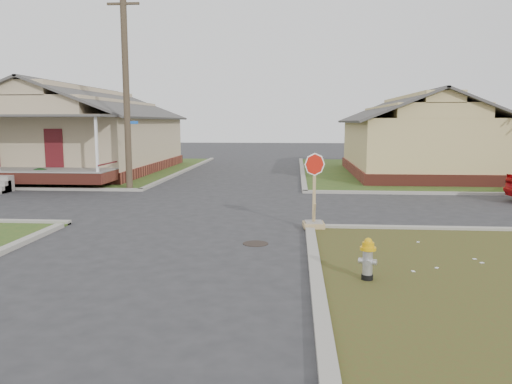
{
  "coord_description": "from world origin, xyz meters",
  "views": [
    {
      "loc": [
        3.18,
        -12.65,
        3.03
      ],
      "look_at": [
        2.09,
        1.0,
        1.1
      ],
      "focal_mm": 35.0,
      "sensor_mm": 36.0,
      "label": 1
    }
  ],
  "objects": [
    {
      "name": "curbs",
      "position": [
        0.0,
        5.0,
        0.0
      ],
      "size": [
        80.0,
        40.0,
        0.12
      ],
      "primitive_type": null,
      "color": "gray",
      "rests_on": "ground"
    },
    {
      "name": "hedge_right",
      "position": [
        -8.53,
        9.32,
        0.52
      ],
      "size": [
        1.24,
        1.01,
        0.94
      ],
      "primitive_type": "ellipsoid",
      "color": "#153B17",
      "rests_on": "verge_far_left"
    },
    {
      "name": "stop_sign",
      "position": [
        3.71,
        1.35,
        0.51
      ],
      "size": [
        0.6,
        0.59,
        2.13
      ],
      "rotation": [
        0.0,
        0.0,
        0.08
      ],
      "color": "#A18A57",
      "rests_on": "ground"
    },
    {
      "name": "fire_hydrant",
      "position": [
        4.56,
        -3.33,
        0.5
      ],
      "size": [
        0.3,
        0.3,
        0.81
      ],
      "rotation": [
        0.0,
        0.0,
        -0.35
      ],
      "color": "black",
      "rests_on": "ground"
    },
    {
      "name": "manhole",
      "position": [
        2.2,
        -0.5,
        0.01
      ],
      "size": [
        0.64,
        0.64,
        0.01
      ],
      "primitive_type": "cylinder",
      "color": "black",
      "rests_on": "ground"
    },
    {
      "name": "side_house_yellow",
      "position": [
        10.0,
        16.5,
        2.19
      ],
      "size": [
        7.6,
        11.6,
        4.7
      ],
      "color": "brown",
      "rests_on": "ground"
    },
    {
      "name": "utility_pole",
      "position": [
        -4.2,
        8.9,
        4.66
      ],
      "size": [
        1.8,
        0.28,
        9.0
      ],
      "color": "#3B2F22",
      "rests_on": "ground"
    },
    {
      "name": "verge_far_left",
      "position": [
        -13.0,
        18.0,
        0.03
      ],
      "size": [
        19.0,
        19.0,
        0.05
      ],
      "primitive_type": "cube",
      "color": "#2E4E1C",
      "rests_on": "ground"
    },
    {
      "name": "ground",
      "position": [
        0.0,
        0.0,
        0.0
      ],
      "size": [
        120.0,
        120.0,
        0.0
      ],
      "primitive_type": "plane",
      "color": "#2B2A2D",
      "rests_on": "ground"
    },
    {
      "name": "corner_house",
      "position": [
        -10.0,
        16.68,
        2.28
      ],
      "size": [
        10.1,
        15.5,
        5.3
      ],
      "color": "brown",
      "rests_on": "ground"
    }
  ]
}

